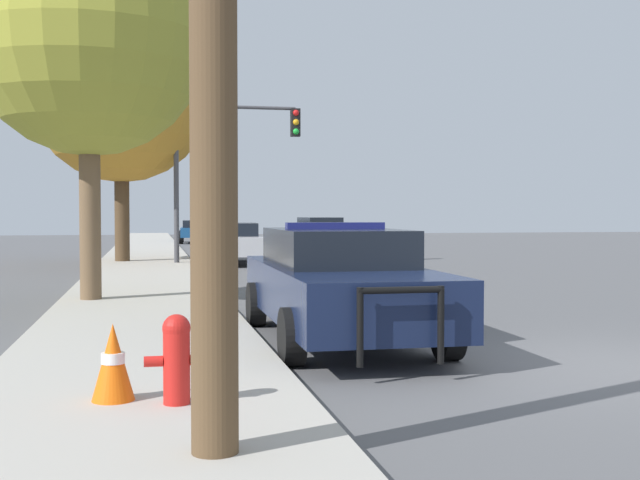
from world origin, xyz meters
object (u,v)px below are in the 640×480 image
at_px(fire_hydrant, 177,356).
at_px(traffic_light, 227,148).
at_px(car_background_midblock, 233,242).
at_px(traffic_cone, 113,362).
at_px(car_background_oncoming, 321,233).
at_px(car_background_distant, 196,231).
at_px(tree_sidewalk_near, 88,39).
at_px(tree_sidewalk_mid, 121,93).
at_px(police_car, 339,282).

bearing_deg(fire_hydrant, traffic_light, 83.28).
relative_size(car_background_midblock, traffic_cone, 7.26).
relative_size(car_background_oncoming, car_background_midblock, 0.93).
distance_m(car_background_distant, car_background_oncoming, 11.80).
bearing_deg(fire_hydrant, tree_sidewalk_near, 98.53).
distance_m(fire_hydrant, traffic_light, 19.40).
bearing_deg(tree_sidewalk_mid, fire_hydrant, -86.93).
bearing_deg(fire_hydrant, tree_sidewalk_mid, 93.07).
bearing_deg(tree_sidewalk_near, car_background_oncoming, 66.52).
height_order(police_car, car_background_oncoming, police_car).
relative_size(traffic_light, tree_sidewalk_near, 0.74).
bearing_deg(car_background_oncoming, traffic_light, 57.03).
xyz_separation_m(traffic_light, car_background_distant, (0.11, 19.76, -3.06)).
height_order(police_car, traffic_cone, police_car).
bearing_deg(car_background_oncoming, fire_hydrant, 71.50).
xyz_separation_m(traffic_light, car_background_midblock, (0.25, 0.97, -3.02)).
bearing_deg(car_background_oncoming, traffic_cone, 70.38).
height_order(police_car, car_background_distant, police_car).
distance_m(traffic_light, car_background_oncoming, 10.72).
height_order(traffic_light, tree_sidewalk_near, tree_sidewalk_near).
relative_size(car_background_distant, tree_sidewalk_near, 0.63).
distance_m(fire_hydrant, tree_sidewalk_mid, 20.83).
distance_m(car_background_distant, traffic_cone, 38.63).
height_order(fire_hydrant, car_background_oncoming, car_background_oncoming).
height_order(fire_hydrant, car_background_distant, car_background_distant).
bearing_deg(tree_sidewalk_mid, car_background_midblock, -3.25).
xyz_separation_m(car_background_distant, tree_sidewalk_mid, (-3.43, -18.58, 4.90)).
bearing_deg(tree_sidewalk_mid, police_car, -78.52).
height_order(police_car, fire_hydrant, police_car).
relative_size(traffic_light, car_background_oncoming, 1.16).
bearing_deg(car_background_distant, car_background_midblock, -86.49).
relative_size(traffic_light, tree_sidewalk_mid, 0.61).
bearing_deg(tree_sidewalk_near, car_background_distant, 83.20).
xyz_separation_m(car_background_oncoming, traffic_cone, (-7.74, -27.78, -0.34)).
bearing_deg(tree_sidewalk_near, police_car, -53.39).
relative_size(tree_sidewalk_mid, tree_sidewalk_near, 1.22).
relative_size(tree_sidewalk_near, traffic_cone, 10.54).
height_order(tree_sidewalk_mid, tree_sidewalk_near, tree_sidewalk_mid).
bearing_deg(traffic_cone, car_background_oncoming, 74.42).
bearing_deg(police_car, traffic_cone, 51.72).
relative_size(fire_hydrant, car_background_oncoming, 0.17).
distance_m(car_background_oncoming, traffic_cone, 28.84).
bearing_deg(police_car, car_background_oncoming, -101.19).
relative_size(police_car, traffic_cone, 8.21).
xyz_separation_m(fire_hydrant, traffic_light, (2.24, 19.00, 3.23)).
bearing_deg(police_car, car_background_midblock, -90.46).
height_order(traffic_light, traffic_cone, traffic_light).
relative_size(police_car, fire_hydrant, 7.18).
height_order(car_background_distant, traffic_cone, car_background_distant).
distance_m(police_car, tree_sidewalk_mid, 17.47).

